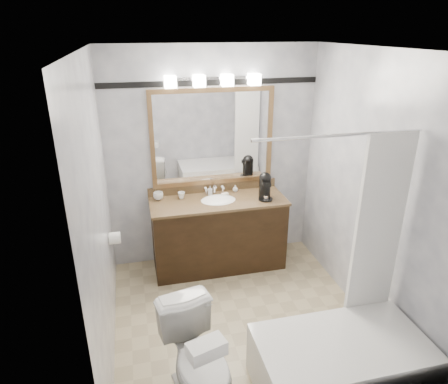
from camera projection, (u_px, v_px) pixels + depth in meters
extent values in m
cube|color=tan|center=(242.00, 320.00, 3.90)|extent=(2.40, 2.60, 0.01)
cube|color=white|center=(247.00, 48.00, 2.94)|extent=(2.40, 2.60, 0.01)
cube|color=silver|center=(213.00, 158.00, 4.59)|extent=(2.40, 0.01, 2.50)
cube|color=silver|center=(308.00, 295.00, 2.25)|extent=(2.40, 0.01, 2.50)
cube|color=silver|center=(98.00, 218.00, 3.16)|extent=(0.01, 2.60, 2.50)
cube|color=silver|center=(369.00, 191.00, 3.68)|extent=(0.01, 2.60, 2.50)
cube|color=black|center=(218.00, 234.00, 4.65)|extent=(1.50, 0.55, 0.82)
cube|color=olive|center=(218.00, 201.00, 4.49)|extent=(1.53, 0.58, 0.03)
cube|color=olive|center=(213.00, 187.00, 4.71)|extent=(1.53, 0.03, 0.10)
ellipsoid|color=white|center=(218.00, 202.00, 4.49)|extent=(0.44, 0.34, 0.14)
cube|color=olive|center=(212.00, 90.00, 4.27)|extent=(1.40, 0.04, 0.05)
cube|color=olive|center=(213.00, 181.00, 4.67)|extent=(1.40, 0.04, 0.05)
cube|color=olive|center=(152.00, 141.00, 4.33)|extent=(0.05, 0.04, 1.00)
cube|color=olive|center=(270.00, 134.00, 4.62)|extent=(0.05, 0.04, 1.00)
cube|color=white|center=(213.00, 138.00, 4.48)|extent=(1.30, 0.01, 1.00)
cube|color=silver|center=(212.00, 78.00, 4.22)|extent=(0.90, 0.05, 0.03)
cube|color=white|center=(170.00, 82.00, 4.08)|extent=(0.12, 0.12, 0.12)
cube|color=white|center=(199.00, 81.00, 4.15)|extent=(0.12, 0.12, 0.12)
cube|color=white|center=(227.00, 80.00, 4.21)|extent=(0.12, 0.12, 0.12)
cube|color=white|center=(254.00, 79.00, 4.28)|extent=(0.12, 0.12, 0.12)
cube|color=black|center=(212.00, 83.00, 4.26)|extent=(2.40, 0.01, 0.06)
cube|color=white|center=(340.00, 364.00, 3.10)|extent=(1.30, 0.72, 0.45)
cylinder|color=silver|center=(340.00, 135.00, 2.78)|extent=(1.30, 0.02, 0.02)
cube|color=white|center=(378.00, 228.00, 3.16)|extent=(0.40, 0.04, 1.55)
cylinder|color=white|center=(115.00, 238.00, 3.98)|extent=(0.11, 0.12, 0.12)
imported|color=white|center=(199.00, 361.00, 2.92)|extent=(0.57, 0.82, 0.76)
cube|color=white|center=(207.00, 349.00, 2.46)|extent=(0.27, 0.19, 0.10)
cylinder|color=black|center=(265.00, 199.00, 4.48)|extent=(0.16, 0.16, 0.02)
cylinder|color=black|center=(265.00, 188.00, 4.49)|extent=(0.13, 0.13, 0.23)
sphere|color=black|center=(265.00, 178.00, 4.45)|extent=(0.14, 0.14, 0.14)
cube|color=black|center=(266.00, 184.00, 4.40)|extent=(0.10, 0.10, 0.04)
cylinder|color=silver|center=(266.00, 197.00, 4.46)|extent=(0.05, 0.05, 0.05)
imported|color=white|center=(158.00, 196.00, 4.48)|extent=(0.12, 0.12, 0.09)
imported|color=white|center=(181.00, 195.00, 4.51)|extent=(0.08, 0.08, 0.07)
imported|color=white|center=(210.00, 190.00, 4.61)|extent=(0.06, 0.06, 0.10)
imported|color=white|center=(235.00, 188.00, 4.70)|extent=(0.08, 0.08, 0.08)
cube|color=beige|center=(225.00, 194.00, 4.61)|extent=(0.09, 0.07, 0.02)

